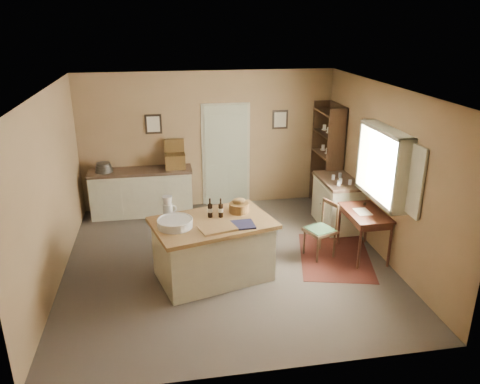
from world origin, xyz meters
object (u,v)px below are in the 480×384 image
at_px(sideboard, 142,191).
at_px(writing_desk, 365,217).
at_px(desk_chair, 320,231).
at_px(right_cabinet, 337,202).
at_px(shelving_unit, 329,157).
at_px(work_island, 213,248).

xyz_separation_m(sideboard, writing_desk, (3.54, -2.34, 0.19)).
distance_m(desk_chair, right_cabinet, 1.31).
bearing_deg(sideboard, shelving_unit, -3.12).
bearing_deg(sideboard, work_island, -67.70).
relative_size(work_island, sideboard, 0.98).
relative_size(writing_desk, right_cabinet, 0.84).
height_order(sideboard, shelving_unit, shelving_unit).
distance_m(work_island, sideboard, 2.83).
xyz_separation_m(work_island, sideboard, (-1.07, 2.62, -0.00)).
height_order(work_island, writing_desk, work_island).
xyz_separation_m(right_cabinet, shelving_unit, (0.15, 0.96, 0.58)).
bearing_deg(desk_chair, right_cabinet, 36.36).
bearing_deg(desk_chair, work_island, 170.31).
height_order(work_island, right_cabinet, work_island).
xyz_separation_m(desk_chair, right_cabinet, (0.70, 1.10, 0.01)).
bearing_deg(work_island, sideboard, 97.08).
distance_m(work_island, right_cabinet, 2.87).
distance_m(work_island, shelving_unit, 3.61).
bearing_deg(writing_desk, sideboard, 146.49).
bearing_deg(shelving_unit, work_island, -137.38).
xyz_separation_m(work_island, right_cabinet, (2.47, 1.46, -0.02)).
relative_size(sideboard, writing_desk, 2.09).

